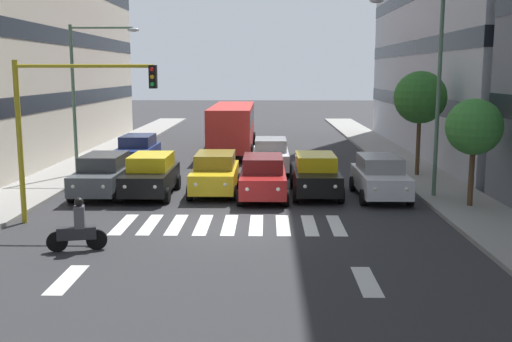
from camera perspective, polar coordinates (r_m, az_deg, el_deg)
name	(u,v)px	position (r m, az deg, el deg)	size (l,w,h in m)	color
ground_plane	(230,225)	(20.46, -2.51, -5.11)	(180.00, 180.00, 0.00)	#2D2D30
sidewalk_left	(493,224)	(21.77, 21.51, -4.67)	(2.80, 90.00, 0.15)	gray
crosswalk_markings	(230,225)	(20.46, -2.51, -5.10)	(7.65, 2.80, 0.01)	silver
lane_arrow_0	(367,281)	(15.36, 10.42, -10.22)	(0.50, 2.20, 0.01)	silver
lane_arrow_1	(67,279)	(15.95, -17.45, -9.75)	(0.50, 2.20, 0.01)	silver
car_0	(380,177)	(25.10, 11.64, -0.52)	(2.02, 4.44, 1.72)	silver
car_1	(316,174)	(25.21, 5.66, -0.33)	(2.02, 4.44, 1.72)	black
car_2	(263,177)	(24.55, 0.67, -0.54)	(2.02, 4.44, 1.72)	maroon
car_3	(215,173)	(25.54, -3.89, -0.18)	(2.02, 4.44, 1.72)	gold
car_4	(151,175)	(25.40, -9.92, -0.35)	(2.02, 4.44, 1.72)	black
car_5	(104,175)	(25.86, -14.22, -0.33)	(2.02, 4.44, 1.72)	#474C51
car_row2_0	(138,151)	(33.26, -11.14, 1.90)	(2.02, 4.44, 1.72)	navy
car_row2_1	(271,155)	(30.97, 1.39, 1.52)	(2.02, 4.44, 1.72)	silver
bus_behind_traffic	(233,123)	(38.57, -2.23, 4.53)	(2.78, 10.50, 3.00)	red
motorcycle_with_rider	(78,229)	(18.13, -16.52, -5.29)	(1.68, 0.47, 1.57)	black
traffic_light_gantry	(59,114)	(21.15, -18.13, 5.17)	(4.76, 0.36, 5.50)	#AD991E
street_lamp_left	(428,76)	(24.99, 15.98, 8.63)	(2.93, 0.28, 7.94)	#4C6B56
street_lamp_right	(85,83)	(30.25, -15.91, 8.01)	(3.34, 0.28, 7.16)	#4C6B56
street_tree_0	(474,127)	(23.62, 19.94, 3.91)	(2.08, 2.08, 4.01)	#513823
street_tree_1	(420,98)	(30.00, 15.28, 6.71)	(2.51, 2.51, 5.01)	#513823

